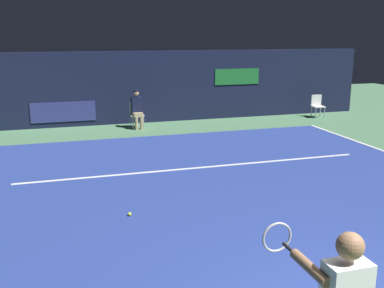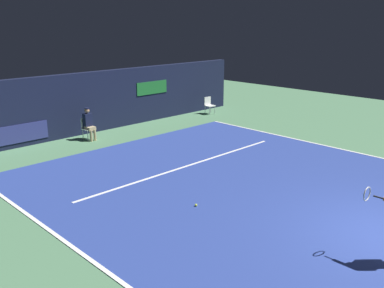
% 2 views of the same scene
% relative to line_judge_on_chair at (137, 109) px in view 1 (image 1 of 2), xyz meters
% --- Properties ---
extents(ground_plane, '(34.01, 34.01, 0.00)m').
position_rel_line_judge_on_chair_xyz_m(ground_plane, '(0.60, -7.18, -0.69)').
color(ground_plane, '#4C7A56').
extents(court_surface, '(11.00, 11.60, 0.01)m').
position_rel_line_judge_on_chair_xyz_m(court_surface, '(0.60, -7.18, -0.68)').
color(court_surface, navy).
rests_on(court_surface, ground).
extents(line_service, '(8.58, 0.10, 0.01)m').
position_rel_line_judge_on_chair_xyz_m(line_service, '(0.60, -5.15, -0.67)').
color(line_service, white).
rests_on(line_service, court_surface).
extents(back_wall, '(17.34, 0.33, 2.60)m').
position_rel_line_judge_on_chair_xyz_m(back_wall, '(0.60, 1.07, 0.61)').
color(back_wall, '#141933').
rests_on(back_wall, ground).
extents(line_judge_on_chair, '(0.46, 0.55, 1.32)m').
position_rel_line_judge_on_chair_xyz_m(line_judge_on_chair, '(0.00, 0.00, 0.00)').
color(line_judge_on_chair, white).
rests_on(line_judge_on_chair, ground).
extents(courtside_chair_near, '(0.47, 0.45, 0.88)m').
position_rel_line_judge_on_chair_xyz_m(courtside_chair_near, '(7.13, 0.03, -0.18)').
color(courtside_chair_near, white).
rests_on(courtside_chair_near, ground).
extents(tennis_ball, '(0.07, 0.07, 0.07)m').
position_rel_line_judge_on_chair_xyz_m(tennis_ball, '(-1.49, -7.62, -0.64)').
color(tennis_ball, '#CCE033').
rests_on(tennis_ball, court_surface).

